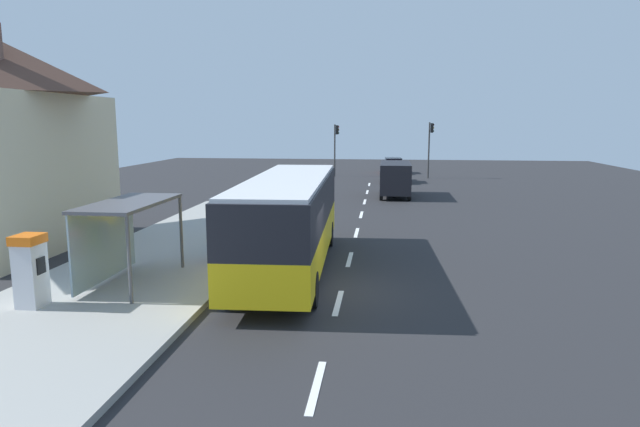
{
  "coord_description": "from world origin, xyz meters",
  "views": [
    {
      "loc": [
        1.48,
        -15.79,
        5.02
      ],
      "look_at": [
        -1.0,
        5.22,
        1.5
      ],
      "focal_mm": 30.88,
      "sensor_mm": 36.0,
      "label": 1
    }
  ],
  "objects_px": {
    "bus": "(289,217)",
    "recycling_bin_red": "(219,249)",
    "sedan_far": "(394,173)",
    "recycling_bin_green": "(230,241)",
    "sedan_near": "(393,165)",
    "traffic_light_far_side": "(336,142)",
    "recycling_bin_blue": "(235,237)",
    "recycling_bin_orange": "(225,245)",
    "traffic_light_near_side": "(430,141)",
    "bus_shelter": "(120,221)",
    "ticket_machine": "(30,270)",
    "white_van": "(395,177)"
  },
  "relations": [
    {
      "from": "white_van",
      "to": "ticket_machine",
      "type": "relative_size",
      "value": 2.68
    },
    {
      "from": "white_van",
      "to": "sedan_far",
      "type": "distance_m",
      "value": 9.34
    },
    {
      "from": "bus",
      "to": "recycling_bin_red",
      "type": "xyz_separation_m",
      "value": [
        -2.49,
        0.07,
        -1.19
      ]
    },
    {
      "from": "bus",
      "to": "traffic_light_near_side",
      "type": "height_order",
      "value": "traffic_light_near_side"
    },
    {
      "from": "recycling_bin_red",
      "to": "traffic_light_far_side",
      "type": "height_order",
      "value": "traffic_light_far_side"
    },
    {
      "from": "sedan_near",
      "to": "recycling_bin_green",
      "type": "bearing_deg",
      "value": -100.22
    },
    {
      "from": "bus",
      "to": "sedan_far",
      "type": "relative_size",
      "value": 2.48
    },
    {
      "from": "traffic_light_near_side",
      "to": "bus_shelter",
      "type": "bearing_deg",
      "value": -108.7
    },
    {
      "from": "white_van",
      "to": "recycling_bin_orange",
      "type": "bearing_deg",
      "value": -108.74
    },
    {
      "from": "recycling_bin_green",
      "to": "recycling_bin_red",
      "type": "bearing_deg",
      "value": -90.0
    },
    {
      "from": "sedan_near",
      "to": "recycling_bin_green",
      "type": "relative_size",
      "value": 4.72
    },
    {
      "from": "recycling_bin_green",
      "to": "sedan_near",
      "type": "bearing_deg",
      "value": 79.78
    },
    {
      "from": "traffic_light_far_side",
      "to": "recycling_bin_orange",
      "type": "bearing_deg",
      "value": -91.93
    },
    {
      "from": "recycling_bin_green",
      "to": "traffic_light_near_side",
      "type": "height_order",
      "value": "traffic_light_near_side"
    },
    {
      "from": "recycling_bin_red",
      "to": "recycling_bin_blue",
      "type": "bearing_deg",
      "value": 90.0
    },
    {
      "from": "sedan_near",
      "to": "traffic_light_near_side",
      "type": "relative_size",
      "value": 0.89
    },
    {
      "from": "traffic_light_near_side",
      "to": "recycling_bin_green",
      "type": "bearing_deg",
      "value": -107.3
    },
    {
      "from": "white_van",
      "to": "recycling_bin_blue",
      "type": "relative_size",
      "value": 5.48
    },
    {
      "from": "bus_shelter",
      "to": "white_van",
      "type": "bearing_deg",
      "value": 68.8
    },
    {
      "from": "recycling_bin_green",
      "to": "bus_shelter",
      "type": "bearing_deg",
      "value": -118.7
    },
    {
      "from": "recycling_bin_green",
      "to": "traffic_light_far_side",
      "type": "distance_m",
      "value": 32.07
    },
    {
      "from": "recycling_bin_orange",
      "to": "traffic_light_near_side",
      "type": "bearing_deg",
      "value": 73.06
    },
    {
      "from": "bus",
      "to": "sedan_near",
      "type": "xyz_separation_m",
      "value": [
        4.02,
        37.53,
        -1.05
      ]
    },
    {
      "from": "recycling_bin_green",
      "to": "bus_shelter",
      "type": "xyz_separation_m",
      "value": [
        -2.21,
        -4.04,
        1.44
      ]
    },
    {
      "from": "sedan_far",
      "to": "recycling_bin_red",
      "type": "height_order",
      "value": "sedan_far"
    },
    {
      "from": "sedan_far",
      "to": "ticket_machine",
      "type": "bearing_deg",
      "value": -106.5
    },
    {
      "from": "recycling_bin_blue",
      "to": "ticket_machine",
      "type": "bearing_deg",
      "value": -116.41
    },
    {
      "from": "sedan_far",
      "to": "recycling_bin_green",
      "type": "height_order",
      "value": "sedan_far"
    },
    {
      "from": "recycling_bin_green",
      "to": "traffic_light_near_side",
      "type": "relative_size",
      "value": 0.19
    },
    {
      "from": "ticket_machine",
      "to": "bus",
      "type": "bearing_deg",
      "value": 39.52
    },
    {
      "from": "sedan_near",
      "to": "recycling_bin_red",
      "type": "height_order",
      "value": "sedan_near"
    },
    {
      "from": "traffic_light_far_side",
      "to": "sedan_near",
      "type": "bearing_deg",
      "value": 37.27
    },
    {
      "from": "bus",
      "to": "recycling_bin_orange",
      "type": "bearing_deg",
      "value": 162.78
    },
    {
      "from": "ticket_machine",
      "to": "recycling_bin_orange",
      "type": "height_order",
      "value": "ticket_machine"
    },
    {
      "from": "recycling_bin_blue",
      "to": "bus_shelter",
      "type": "height_order",
      "value": "bus_shelter"
    },
    {
      "from": "recycling_bin_red",
      "to": "recycling_bin_blue",
      "type": "relative_size",
      "value": 1.0
    },
    {
      "from": "recycling_bin_red",
      "to": "recycling_bin_blue",
      "type": "height_order",
      "value": "same"
    },
    {
      "from": "ticket_machine",
      "to": "recycling_bin_orange",
      "type": "xyz_separation_m",
      "value": [
        3.55,
        5.75,
        -0.52
      ]
    },
    {
      "from": "recycling_bin_blue",
      "to": "traffic_light_far_side",
      "type": "relative_size",
      "value": 0.2
    },
    {
      "from": "white_van",
      "to": "recycling_bin_red",
      "type": "xyz_separation_m",
      "value": [
        -6.4,
        -19.56,
        -0.69
      ]
    },
    {
      "from": "traffic_light_far_side",
      "to": "white_van",
      "type": "bearing_deg",
      "value": -68.98
    },
    {
      "from": "ticket_machine",
      "to": "bus_shelter",
      "type": "distance_m",
      "value": 2.91
    },
    {
      "from": "recycling_bin_red",
      "to": "bus_shelter",
      "type": "bearing_deg",
      "value": -129.94
    },
    {
      "from": "white_van",
      "to": "recycling_bin_orange",
      "type": "relative_size",
      "value": 5.48
    },
    {
      "from": "recycling_bin_green",
      "to": "bus_shelter",
      "type": "height_order",
      "value": "bus_shelter"
    },
    {
      "from": "bus",
      "to": "ticket_machine",
      "type": "relative_size",
      "value": 5.72
    },
    {
      "from": "recycling_bin_red",
      "to": "recycling_bin_orange",
      "type": "xyz_separation_m",
      "value": [
        0.0,
        0.7,
        0.0
      ]
    },
    {
      "from": "ticket_machine",
      "to": "traffic_light_near_side",
      "type": "distance_m",
      "value": 39.93
    },
    {
      "from": "traffic_light_far_side",
      "to": "bus_shelter",
      "type": "distance_m",
      "value": 36.16
    },
    {
      "from": "recycling_bin_red",
      "to": "bus_shelter",
      "type": "xyz_separation_m",
      "value": [
        -2.21,
        -2.64,
        1.44
      ]
    }
  ]
}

